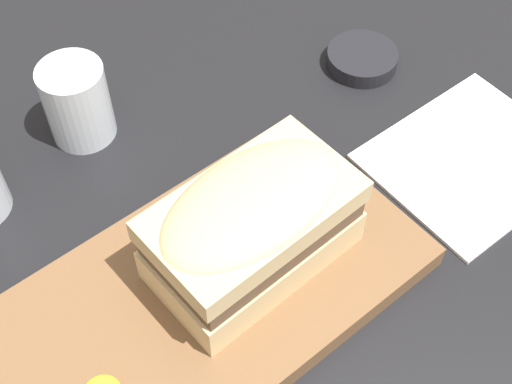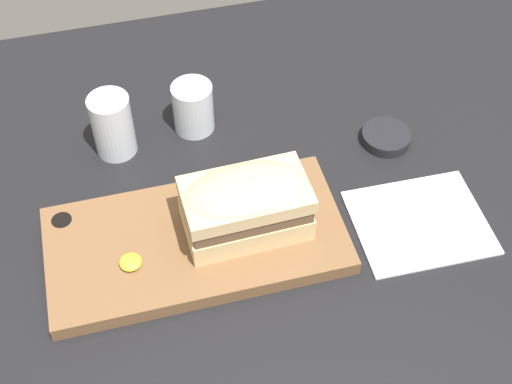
{
  "view_description": "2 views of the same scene",
  "coord_description": "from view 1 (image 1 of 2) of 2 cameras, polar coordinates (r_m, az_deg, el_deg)",
  "views": [
    {
      "loc": [
        -21.55,
        -18.52,
        54.21
      ],
      "look_at": [
        -0.01,
        7.68,
        9.55
      ],
      "focal_mm": 50.0,
      "sensor_mm": 36.0,
      "label": 1
    },
    {
      "loc": [
        -15.35,
        -51.27,
        79.97
      ],
      "look_at": [
        -0.3,
        6.91,
        9.58
      ],
      "focal_mm": 50.0,
      "sensor_mm": 36.0,
      "label": 2
    }
  ],
  "objects": [
    {
      "name": "dining_table",
      "position": [
        0.6,
        4.71,
        -9.44
      ],
      "size": [
        187.12,
        117.09,
        2.0
      ],
      "color": "black",
      "rests_on": "ground"
    },
    {
      "name": "sandwich",
      "position": [
        0.55,
        -0.27,
        -2.54
      ],
      "size": [
        16.53,
        9.77,
        9.06
      ],
      "rotation": [
        0.0,
        0.0,
        0.03
      ],
      "color": "#DBBC84",
      "rests_on": "serving_board"
    },
    {
      "name": "wine_glass",
      "position": [
        0.7,
        -14.04,
        6.73
      ],
      "size": [
        6.23,
        6.23,
        8.03
      ],
      "color": "silver",
      "rests_on": "dining_table"
    },
    {
      "name": "condiment_dish",
      "position": [
        0.77,
        8.48,
        10.5
      ],
      "size": [
        7.47,
        7.47,
        1.72
      ],
      "color": "black",
      "rests_on": "dining_table"
    },
    {
      "name": "napkin",
      "position": [
        0.71,
        16.86,
        2.52
      ],
      "size": [
        18.49,
        15.64,
        0.4
      ],
      "rotation": [
        0.0,
        0.0,
        -0.02
      ],
      "color": "white",
      "rests_on": "dining_table"
    },
    {
      "name": "serving_board",
      "position": [
        0.58,
        -5.84,
        -9.36
      ],
      "size": [
        39.62,
        19.71,
        2.34
      ],
      "color": "brown",
      "rests_on": "dining_table"
    }
  ]
}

